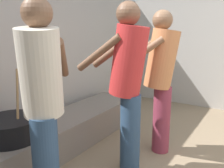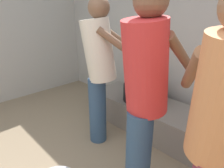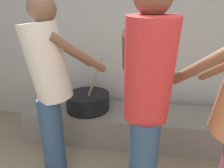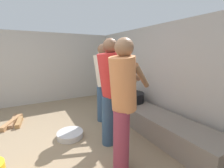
{
  "view_description": "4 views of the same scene",
  "coord_description": "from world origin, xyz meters",
  "px_view_note": "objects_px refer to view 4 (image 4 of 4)",
  "views": [
    {
      "loc": [
        -1.81,
        0.2,
        1.39
      ],
      "look_at": [
        0.03,
        1.4,
        0.9
      ],
      "focal_mm": 37.46,
      "sensor_mm": 36.0,
      "label": 1
    },
    {
      "loc": [
        0.86,
        0.2,
        1.5
      ],
      "look_at": [
        -0.36,
        1.38,
        0.86
      ],
      "focal_mm": 31.76,
      "sensor_mm": 36.0,
      "label": 2
    },
    {
      "loc": [
        0.02,
        0.2,
        1.4
      ],
      "look_at": [
        -0.2,
        1.75,
        0.87
      ],
      "focal_mm": 28.02,
      "sensor_mm": 36.0,
      "label": 3
    },
    {
      "loc": [
        2.08,
        0.2,
        1.46
      ],
      "look_at": [
        -0.07,
        1.39,
        0.95
      ],
      "focal_mm": 24.38,
      "sensor_mm": 36.0,
      "label": 4
    }
  ],
  "objects_px": {
    "cook_in_orange_shirt": "(123,98)",
    "cook_in_cream_shirt": "(103,79)",
    "cook_in_red_shirt": "(110,86)",
    "metal_mixing_bowl": "(70,134)",
    "cooking_pot_main": "(132,97)"
  },
  "relations": [
    {
      "from": "cooking_pot_main",
      "to": "cook_in_cream_shirt",
      "type": "height_order",
      "value": "cook_in_cream_shirt"
    },
    {
      "from": "cook_in_cream_shirt",
      "to": "metal_mixing_bowl",
      "type": "height_order",
      "value": "cook_in_cream_shirt"
    },
    {
      "from": "cook_in_orange_shirt",
      "to": "cook_in_cream_shirt",
      "type": "xyz_separation_m",
      "value": [
        -1.35,
        0.38,
        0.0
      ]
    },
    {
      "from": "cook_in_orange_shirt",
      "to": "metal_mixing_bowl",
      "type": "relative_size",
      "value": 3.62
    },
    {
      "from": "cooking_pot_main",
      "to": "metal_mixing_bowl",
      "type": "bearing_deg",
      "value": -82.98
    },
    {
      "from": "cook_in_red_shirt",
      "to": "metal_mixing_bowl",
      "type": "bearing_deg",
      "value": -132.55
    },
    {
      "from": "cook_in_cream_shirt",
      "to": "metal_mixing_bowl",
      "type": "relative_size",
      "value": 3.63
    },
    {
      "from": "metal_mixing_bowl",
      "to": "cook_in_orange_shirt",
      "type": "bearing_deg",
      "value": 22.05
    },
    {
      "from": "cook_in_orange_shirt",
      "to": "cook_in_cream_shirt",
      "type": "relative_size",
      "value": 1.0
    },
    {
      "from": "cook_in_red_shirt",
      "to": "metal_mixing_bowl",
      "type": "distance_m",
      "value": 1.16
    },
    {
      "from": "cooking_pot_main",
      "to": "cook_in_cream_shirt",
      "type": "distance_m",
      "value": 0.8
    },
    {
      "from": "metal_mixing_bowl",
      "to": "cook_in_cream_shirt",
      "type": "bearing_deg",
      "value": 111.41
    },
    {
      "from": "cook_in_red_shirt",
      "to": "cook_in_cream_shirt",
      "type": "height_order",
      "value": "cook_in_red_shirt"
    },
    {
      "from": "cook_in_red_shirt",
      "to": "cooking_pot_main",
      "type": "bearing_deg",
      "value": 126.25
    },
    {
      "from": "cook_in_red_shirt",
      "to": "metal_mixing_bowl",
      "type": "xyz_separation_m",
      "value": [
        -0.49,
        -0.53,
        -0.91
      ]
    }
  ]
}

